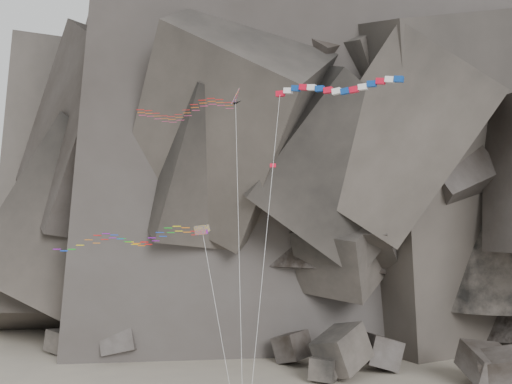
% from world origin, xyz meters
% --- Properties ---
extents(headland, '(110.00, 70.00, 84.00)m').
position_xyz_m(headland, '(0.00, 70.00, 42.00)').
color(headland, '#4E4740').
rests_on(headland, ground).
extents(boulder_field, '(81.24, 16.36, 9.91)m').
position_xyz_m(boulder_field, '(-1.04, 35.05, 2.31)').
color(boulder_field, '#47423F').
rests_on(boulder_field, ground).
extents(delta_kite, '(13.05, 8.83, 32.06)m').
position_xyz_m(delta_kite, '(-4.53, 4.16, 31.62)').
color(delta_kite, red).
rests_on(delta_kite, ground).
extents(banner_kite, '(12.67, 8.34, 31.95)m').
position_xyz_m(banner_kite, '(10.36, 3.22, 32.78)').
color(banner_kite, red).
rests_on(banner_kite, ground).
extents(parafoil_kite, '(17.92, 2.32, 19.23)m').
position_xyz_m(parafoil_kite, '(-7.60, -1.90, 19.57)').
color(parafoil_kite, yellow).
rests_on(parafoil_kite, ground).
extents(pennant_kite, '(1.03, 7.93, 24.79)m').
position_xyz_m(pennant_kite, '(4.14, 2.64, 20.19)').
color(pennant_kite, red).
rests_on(pennant_kite, ground).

